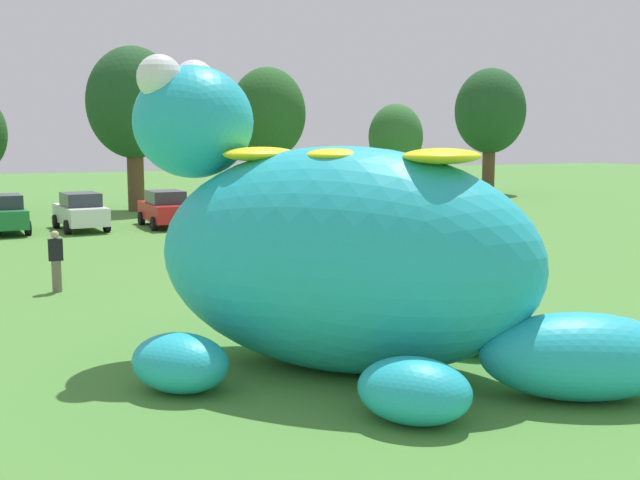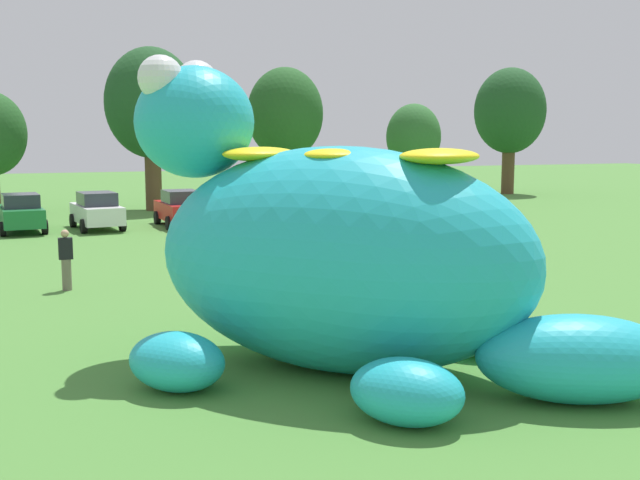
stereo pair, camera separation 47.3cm
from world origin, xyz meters
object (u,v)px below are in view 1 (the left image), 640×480
car_orange (239,206)px  spectator_by_cars (398,245)px  car_red (165,209)px  spectator_far_side (298,259)px  spectator_mid_field (337,211)px  car_green (3,214)px  spectator_near_inflatable (56,262)px  giant_inflatable_creature (343,256)px  car_white (81,211)px

car_orange → spectator_by_cars: size_ratio=2.48×
car_red → spectator_far_side: car_red is taller
car_orange → spectator_far_side: 16.34m
car_red → spectator_mid_field: 8.12m
spectator_mid_field → spectator_far_side: same height
car_green → spectator_near_inflatable: (1.14, -14.37, -0.01)m
car_orange → spectator_far_side: size_ratio=2.48×
spectator_by_cars → spectator_mid_field: bearing=75.7°
giant_inflatable_creature → car_white: (-2.20, 23.64, -1.26)m
car_orange → spectator_far_side: bearing=-101.3°
giant_inflatable_creature → car_white: 23.78m
car_green → car_white: (3.26, -0.20, 0.00)m
car_white → spectator_near_inflatable: size_ratio=2.50×
car_red → car_white: bearing=177.1°
car_green → car_orange: size_ratio=1.00×
giant_inflatable_creature → car_red: 23.54m
giant_inflatable_creature → car_orange: size_ratio=2.47×
car_red → spectator_far_side: bearing=-88.8°
spectator_mid_field → spectator_by_cars: 11.24m
spectator_near_inflatable → spectator_far_side: 6.69m
spectator_near_inflatable → spectator_mid_field: 16.48m
car_orange → spectator_mid_field: 5.11m
spectator_by_cars → spectator_far_side: 4.26m
car_white → spectator_mid_field: size_ratio=2.50×
car_white → car_orange: (7.37, -0.45, 0.00)m
car_white → spectator_far_side: 16.99m
spectator_mid_field → spectator_by_cars: (-2.78, -10.89, 0.00)m
car_orange → spectator_mid_field: bearing=-45.7°
spectator_mid_field → spectator_far_side: 14.10m
giant_inflatable_creature → spectator_mid_field: bearing=65.9°
giant_inflatable_creature → spectator_by_cars: size_ratio=6.13×
spectator_by_cars → spectator_far_side: bearing=-159.8°
car_orange → car_white: bearing=176.5°
car_green → spectator_far_side: bearing=-66.0°
car_green → spectator_mid_field: (14.20, -4.31, -0.01)m
car_green → car_red: bearing=-3.2°
car_orange → spectator_near_inflatable: bearing=-124.7°
spectator_near_inflatable → spectator_by_cars: (10.28, -0.83, 0.00)m
spectator_far_side → car_orange: bearing=78.7°
giant_inflatable_creature → spectator_by_cars: giant_inflatable_creature is taller
giant_inflatable_creature → car_orange: 23.80m
spectator_far_side → car_white: bearing=104.2°
giant_inflatable_creature → car_red: size_ratio=2.51×
spectator_near_inflatable → car_red: bearing=67.0°
car_white → spectator_by_cars: bearing=-61.5°
car_red → spectator_mid_field: size_ratio=2.44×
car_red → spectator_near_inflatable: bearing=-113.0°
car_white → spectator_by_cars: 17.07m
car_red → spectator_near_inflatable: (-5.94, -13.97, -0.01)m
car_white → spectator_by_cars: car_white is taller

